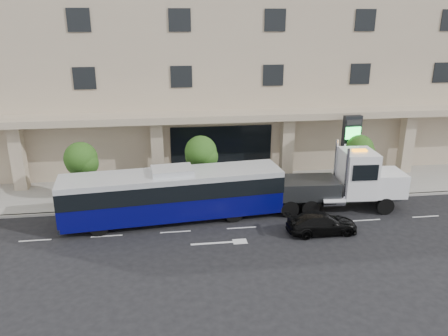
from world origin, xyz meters
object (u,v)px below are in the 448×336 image
object	(u,v)px
tow_truck	(343,183)
signage_pylon	(350,150)
city_bus	(173,194)
black_sedan	(322,223)

from	to	relation	value
tow_truck	signage_pylon	size ratio (longest dim) A/B	1.86
tow_truck	city_bus	bearing A→B (deg)	-175.28
black_sedan	signage_pylon	world-z (taller)	signage_pylon
city_bus	tow_truck	size ratio (longest dim) A/B	1.39
tow_truck	signage_pylon	distance (m)	4.50
city_bus	signage_pylon	size ratio (longest dim) A/B	2.59
tow_truck	black_sedan	bearing A→B (deg)	-124.34
city_bus	tow_truck	xyz separation A→B (m)	(11.15, 0.19, 0.10)
signage_pylon	city_bus	bearing A→B (deg)	-166.64
city_bus	tow_truck	bearing A→B (deg)	-4.53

